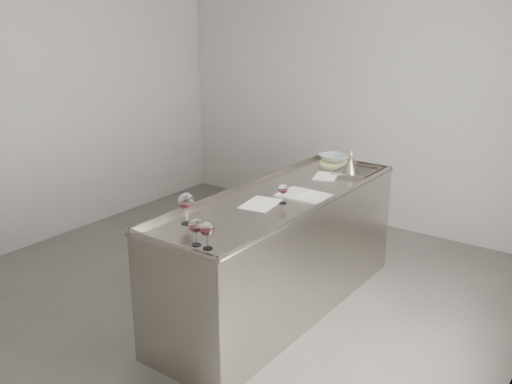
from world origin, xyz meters
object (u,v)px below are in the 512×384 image
Objects in this scene: wine_funnel at (351,166)px; wine_glass_left at (186,202)px; wine_glass_middle at (196,226)px; wine_glass_right at (207,229)px; ceramic_bowl at (334,158)px; notebook at (305,195)px; wine_glass_small at (283,189)px; counter at (280,253)px.

wine_glass_left is at bearing -100.53° from wine_funnel.
wine_glass_right is (0.09, 0.00, -0.00)m from wine_glass_middle.
wine_glass_middle is 2.18m from ceramic_bowl.
wine_glass_middle is 1.19m from notebook.
wine_glass_right is 0.96m from wine_glass_small.
wine_glass_middle is at bearing -38.69° from wine_glass_left.
wine_glass_right reaches higher than wine_glass_small.
wine_glass_middle is at bearing -89.55° from wine_glass_small.
wine_funnel is at bearing 91.85° from wine_glass_right.
wine_glass_middle is at bearing 180.00° from wine_glass_right.
wine_glass_small is 1.23m from ceramic_bowl.
counter is 11.27× the size of wine_glass_left.
notebook is (0.14, 0.11, 0.47)m from counter.
wine_glass_left reaches higher than counter.
wine_glass_left is 1.02m from notebook.
wine_glass_left is 1.75m from wine_funnel.
wine_glass_right is 1.95m from wine_funnel.
wine_funnel is (0.03, 1.00, -0.04)m from wine_glass_small.
counter is 13.96× the size of wine_glass_middle.
wine_glass_left reaches higher than wine_glass_middle.
wine_funnel is (0.13, 0.87, 0.53)m from counter.
wine_glass_right reaches higher than counter.
wine_funnel is at bearing 88.02° from wine_glass_small.
counter is 0.51m from notebook.
counter is 16.17× the size of wine_glass_small.
wine_glass_left is 1.24× the size of wine_glass_middle.
wine_glass_small reaches higher than counter.
wine_glass_small is at bearing 68.39° from wine_glass_left.
wine_glass_right is at bearing -87.63° from notebook.
wine_glass_small is (0.10, -0.13, 0.57)m from counter.
ceramic_bowl is at bearing 88.64° from wine_glass_left.
wine_glass_right is 0.68× the size of ceramic_bowl.
counter is 0.60m from wine_glass_small.
wine_glass_left is 1.93m from ceramic_bowl.
wine_glass_left is at bearing 141.31° from wine_glass_middle.
counter is 6.27× the size of notebook.
counter is 1.24m from wine_glass_middle.
notebook is at bearing -73.80° from ceramic_bowl.
wine_glass_left is 0.38m from wine_glass_middle.
wine_glass_left is 0.56× the size of notebook.
wine_glass_middle reaches higher than wine_glass_right.
wine_glass_right is at bearing -79.65° from counter.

